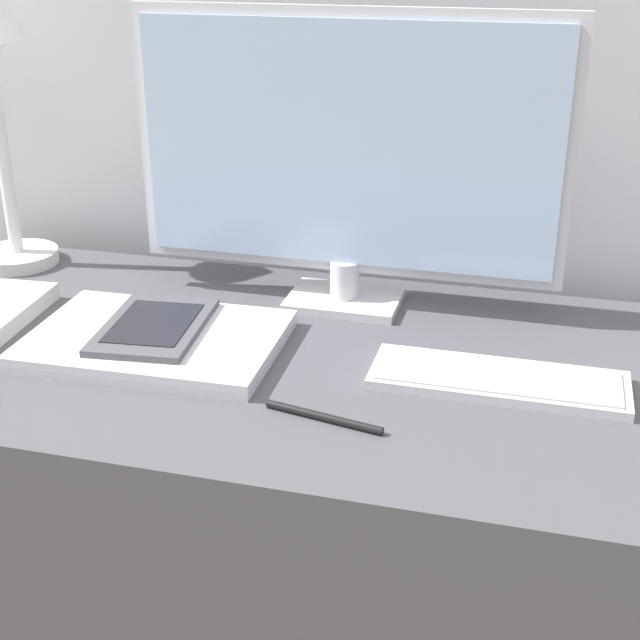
# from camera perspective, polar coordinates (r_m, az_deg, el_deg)

# --- Properties ---
(desk) EXTENTS (1.38, 0.56, 0.75)m
(desk) POSITION_cam_1_polar(r_m,az_deg,el_deg) (1.29, 2.41, -17.71)
(desk) COLOR #4C4C51
(desk) RESTS_ON ground_plane
(monitor) EXTENTS (0.58, 0.11, 0.39)m
(monitor) POSITION_cam_1_polar(r_m,az_deg,el_deg) (1.18, 1.71, 10.49)
(monitor) COLOR silver
(monitor) RESTS_ON desk
(keyboard) EXTENTS (0.29, 0.10, 0.01)m
(keyboard) POSITION_cam_1_polar(r_m,az_deg,el_deg) (1.04, 11.34, -3.79)
(keyboard) COLOR silver
(keyboard) RESTS_ON desk
(laptop) EXTENTS (0.31, 0.23, 0.02)m
(laptop) POSITION_cam_1_polar(r_m,az_deg,el_deg) (1.13, -10.44, -1.28)
(laptop) COLOR silver
(laptop) RESTS_ON desk
(ereader) EXTENTS (0.14, 0.19, 0.01)m
(ereader) POSITION_cam_1_polar(r_m,az_deg,el_deg) (1.13, -10.58, -0.38)
(ereader) COLOR #4C4C51
(ereader) RESTS_ON laptop
(pen) EXTENTS (0.14, 0.04, 0.01)m
(pen) POSITION_cam_1_polar(r_m,az_deg,el_deg) (0.96, 0.22, -6.23)
(pen) COLOR black
(pen) RESTS_ON desk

